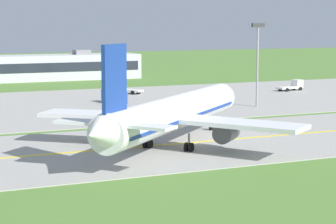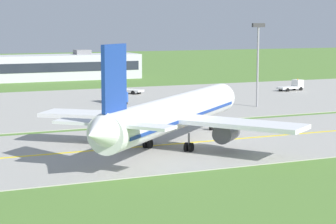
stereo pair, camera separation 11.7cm
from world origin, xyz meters
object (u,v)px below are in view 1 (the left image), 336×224
(service_truck_baggage, at_px, (124,88))
(apron_light_mast, at_px, (258,54))
(airplane_lead, at_px, (173,114))
(service_truck_fuel, at_px, (293,85))
(service_truck_catering, at_px, (114,96))

(service_truck_baggage, relative_size, apron_light_mast, 0.44)
(airplane_lead, distance_m, apron_light_mast, 40.77)
(service_truck_fuel, distance_m, apron_light_mast, 31.22)
(airplane_lead, relative_size, service_truck_baggage, 4.94)
(service_truck_catering, xyz_separation_m, apron_light_mast, (21.57, -14.22, 7.79))
(airplane_lead, height_order, apron_light_mast, apron_light_mast)
(service_truck_fuel, distance_m, service_truck_catering, 43.99)
(airplane_lead, bearing_deg, apron_light_mast, 44.40)
(airplane_lead, relative_size, service_truck_catering, 5.07)
(airplane_lead, xyz_separation_m, service_truck_catering, (7.32, 42.51, -2.60))
(apron_light_mast, bearing_deg, service_truck_baggage, 114.85)
(service_truck_baggage, relative_size, service_truck_fuel, 0.97)
(airplane_lead, height_order, service_truck_fuel, airplane_lead)
(service_truck_fuel, xyz_separation_m, service_truck_catering, (-43.52, -6.44, 0.35))
(service_truck_fuel, bearing_deg, apron_light_mast, -136.73)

